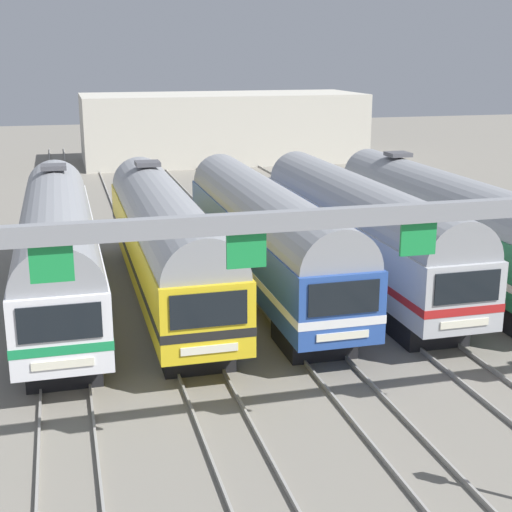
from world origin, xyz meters
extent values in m
plane|color=gray|center=(0.00, 0.00, 0.00)|extent=(160.00, 160.00, 0.00)
cube|color=gray|center=(-9.04, 17.00, 0.07)|extent=(0.07, 70.00, 0.15)
cube|color=gray|center=(-7.60, 17.00, 0.07)|extent=(0.07, 70.00, 0.15)
cube|color=gray|center=(-4.88, 17.00, 0.07)|extent=(0.07, 70.00, 0.15)
cube|color=gray|center=(-3.44, 17.00, 0.07)|extent=(0.07, 70.00, 0.15)
cube|color=gray|center=(-0.72, 17.00, 0.07)|extent=(0.07, 70.00, 0.15)
cube|color=gray|center=(0.72, 17.00, 0.07)|extent=(0.07, 70.00, 0.15)
cube|color=gray|center=(3.44, 17.00, 0.07)|extent=(0.07, 70.00, 0.15)
cube|color=gray|center=(4.88, 17.00, 0.07)|extent=(0.07, 70.00, 0.15)
cube|color=gray|center=(7.60, 17.00, 0.07)|extent=(0.07, 70.00, 0.15)
cube|color=gray|center=(9.04, 17.00, 0.07)|extent=(0.07, 70.00, 0.15)
cube|color=white|center=(-8.32, 0.00, 2.23)|extent=(2.85, 18.00, 2.35)
cube|color=#198C4C|center=(-8.32, 0.00, 1.87)|extent=(2.88, 18.02, 0.28)
cylinder|color=gray|center=(-8.32, 0.00, 3.40)|extent=(2.74, 17.64, 2.74)
cube|color=black|center=(-8.32, -9.02, 2.70)|extent=(2.28, 0.06, 1.03)
cube|color=silver|center=(-8.32, -9.02, 1.47)|extent=(1.71, 0.05, 0.24)
cube|color=black|center=(-8.32, -6.30, 0.53)|extent=(2.28, 2.60, 1.05)
cube|color=black|center=(-8.32, 6.30, 0.53)|extent=(2.28, 2.60, 1.05)
cube|color=#4C4C51|center=(-8.32, 5.04, 4.95)|extent=(1.10, 1.10, 0.20)
cube|color=gold|center=(-4.16, 0.00, 2.23)|extent=(2.85, 18.00, 2.35)
cube|color=black|center=(-4.16, 0.00, 1.87)|extent=(2.88, 18.02, 0.28)
cylinder|color=gray|center=(-4.16, 0.00, 3.40)|extent=(2.74, 17.64, 2.74)
cube|color=black|center=(-4.16, -9.02, 2.70)|extent=(2.28, 0.06, 1.03)
cube|color=silver|center=(-4.16, -9.02, 1.47)|extent=(1.71, 0.05, 0.24)
cube|color=black|center=(-4.16, -6.30, 0.53)|extent=(2.28, 2.60, 1.05)
cube|color=black|center=(-4.16, 6.30, 0.53)|extent=(2.28, 2.60, 1.05)
cube|color=#4C4C51|center=(-4.16, 5.04, 4.95)|extent=(1.10, 1.10, 0.20)
cube|color=#284C9E|center=(0.00, 0.00, 2.23)|extent=(2.85, 18.00, 2.35)
cube|color=white|center=(0.00, 0.00, 1.87)|extent=(2.88, 18.02, 0.28)
cylinder|color=gray|center=(0.00, 0.00, 3.40)|extent=(2.74, 17.64, 2.74)
cube|color=black|center=(0.00, -9.02, 2.70)|extent=(2.28, 0.06, 1.03)
cube|color=silver|center=(0.00, -9.02, 1.47)|extent=(1.71, 0.05, 0.24)
cube|color=black|center=(0.00, -6.30, 0.53)|extent=(2.28, 2.60, 1.05)
cube|color=black|center=(0.00, 6.30, 0.53)|extent=(2.28, 2.60, 1.05)
cube|color=#B2B5BA|center=(4.16, 0.00, 2.23)|extent=(2.85, 18.00, 2.35)
cube|color=#B21E1E|center=(4.16, 0.00, 1.87)|extent=(2.88, 18.02, 0.28)
cylinder|color=gray|center=(4.16, 0.00, 3.40)|extent=(2.74, 17.64, 2.74)
cube|color=black|center=(4.16, -9.02, 2.70)|extent=(2.28, 0.06, 1.03)
cube|color=silver|center=(4.16, -9.02, 1.47)|extent=(1.71, 0.05, 0.24)
cube|color=black|center=(4.16, -6.30, 0.53)|extent=(2.28, 2.60, 1.05)
cube|color=black|center=(4.16, 6.30, 0.53)|extent=(2.28, 2.60, 1.05)
cube|color=#236B42|center=(8.32, 0.00, 2.23)|extent=(2.85, 18.00, 2.35)
cube|color=silver|center=(8.32, 0.00, 1.87)|extent=(2.88, 18.02, 0.28)
cylinder|color=gray|center=(8.32, 0.00, 3.40)|extent=(2.74, 17.64, 2.74)
cube|color=black|center=(8.32, 6.30, 0.53)|extent=(2.28, 2.60, 1.05)
cube|color=#4C4C51|center=(8.32, 5.04, 4.95)|extent=(1.10, 1.10, 0.20)
cube|color=gray|center=(0.00, -13.50, 6.25)|extent=(21.44, 0.32, 0.44)
cube|color=#198C3F|center=(-8.32, -13.50, 5.63)|extent=(0.90, 0.08, 0.80)
cube|color=#198C3F|center=(-4.16, -13.50, 5.63)|extent=(0.90, 0.08, 0.80)
cube|color=#198C3F|center=(0.00, -13.50, 5.63)|extent=(0.90, 0.08, 0.80)
cube|color=beige|center=(6.86, 39.49, 3.09)|extent=(25.69, 10.00, 6.19)
camera|label=1|loc=(-7.99, -28.78, 9.84)|focal=51.87mm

